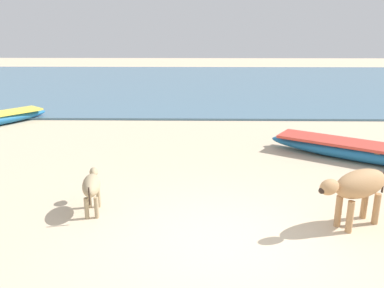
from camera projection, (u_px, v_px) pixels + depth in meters
The scene contains 5 objects.
ground at pixel (224, 245), 6.10m from camera, with size 80.00×80.00×0.00m, color beige.
sea_water at pixel (205, 83), 23.92m from camera, with size 60.00×20.00×0.08m, color slate.
fishing_boat_0 at pixel (363, 151), 9.94m from camera, with size 4.60×3.37×0.64m.
cow_adult_tan at pixel (358, 186), 6.52m from camera, with size 1.44×1.00×0.99m.
calf_near_dun at pixel (92, 186), 7.09m from camera, with size 0.43×1.08×0.70m.
Camera 1 is at (-0.41, -5.42, 3.22)m, focal length 36.97 mm.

